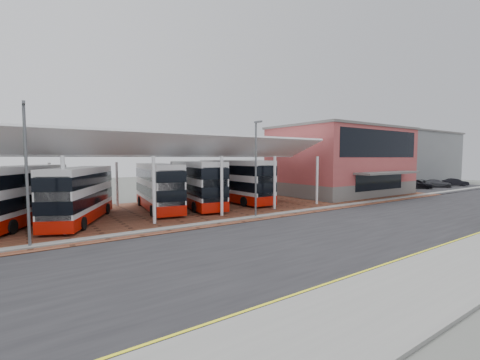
{
  "coord_description": "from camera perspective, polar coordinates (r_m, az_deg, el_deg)",
  "views": [
    {
      "loc": [
        -14.37,
        -15.0,
        5.06
      ],
      "look_at": [
        1.49,
        7.89,
        3.12
      ],
      "focal_mm": 24.0,
      "sensor_mm": 36.0,
      "label": 1
    }
  ],
  "objects": [
    {
      "name": "bus_5",
      "position": [
        36.3,
        -0.98,
        -0.21
      ],
      "size": [
        3.01,
        11.46,
        4.7
      ],
      "rotation": [
        0.0,
        0.0,
        0.02
      ],
      "color": "silver",
      "rests_on": "forecourt"
    },
    {
      "name": "carpark_car_a",
      "position": [
        59.47,
        28.99,
        -0.58
      ],
      "size": [
        3.54,
        4.78,
        1.51
      ],
      "primitive_type": "imported",
      "rotation": [
        0.0,
        0.0,
        0.45
      ],
      "color": "black",
      "rests_on": "carpark_surface"
    },
    {
      "name": "canopy",
      "position": [
        30.13,
        -18.66,
        5.18
      ],
      "size": [
        37.0,
        11.63,
        7.07
      ],
      "color": "white",
      "rests_on": "ground"
    },
    {
      "name": "carpark_car_c",
      "position": [
        68.26,
        33.94,
        -0.32
      ],
      "size": [
        3.66,
        3.84,
        1.3
      ],
      "primitive_type": "imported",
      "rotation": [
        0.0,
        0.0,
        0.73
      ],
      "color": "black",
      "rests_on": "carpark_surface"
    },
    {
      "name": "lamp_east",
      "position": [
        26.85,
        2.86,
        2.49
      ],
      "size": [
        0.16,
        0.9,
        8.07
      ],
      "color": "#585B5F",
      "rests_on": "ground"
    },
    {
      "name": "yellow_line_far",
      "position": [
        17.34,
        24.81,
        -13.26
      ],
      "size": [
        120.0,
        0.12,
        0.01
      ],
      "primitive_type": "cube",
      "color": "yellow",
      "rests_on": "road"
    },
    {
      "name": "bus_2",
      "position": [
        27.94,
        -26.54,
        -2.37
      ],
      "size": [
        6.6,
        10.31,
        4.24
      ],
      "rotation": [
        0.0,
        0.0,
        -0.45
      ],
      "color": "silver",
      "rests_on": "forecourt"
    },
    {
      "name": "lamp_west",
      "position": [
        21.29,
        -33.71,
        1.43
      ],
      "size": [
        0.16,
        0.9,
        8.07
      ],
      "color": "#585B5F",
      "rests_on": "ground"
    },
    {
      "name": "terminal",
      "position": [
        47.26,
        17.57,
        3.32
      ],
      "size": [
        18.4,
        14.4,
        9.25
      ],
      "color": "slate",
      "rests_on": "ground"
    },
    {
      "name": "carpark_surface",
      "position": [
        63.7,
        31.99,
        -1.13
      ],
      "size": [
        22.0,
        10.0,
        0.08
      ],
      "primitive_type": "cube",
      "color": "black",
      "rests_on": "ground"
    },
    {
      "name": "carpark_car_b",
      "position": [
        63.51,
        31.56,
        -0.51
      ],
      "size": [
        4.47,
        4.43,
        1.3
      ],
      "primitive_type": "imported",
      "rotation": [
        0.0,
        0.0,
        0.8
      ],
      "color": "#43444A",
      "rests_on": "carpark_surface"
    },
    {
      "name": "bus_3",
      "position": [
        31.69,
        -14.36,
        -1.21
      ],
      "size": [
        4.05,
        10.97,
        4.42
      ],
      "rotation": [
        0.0,
        0.0,
        -0.15
      ],
      "color": "silver",
      "rests_on": "forecourt"
    },
    {
      "name": "warehouse",
      "position": [
        73.56,
        23.31,
        3.75
      ],
      "size": [
        30.5,
        20.5,
        10.25
      ],
      "color": "slate",
      "rests_on": "ground"
    },
    {
      "name": "north_kerb",
      "position": [
        26.09,
        -0.58,
        -7.03
      ],
      "size": [
        120.0,
        0.8,
        0.14
      ],
      "primitive_type": "cube",
      "color": "slate",
      "rests_on": "ground"
    },
    {
      "name": "ground",
      "position": [
        21.38,
        8.92,
        -9.75
      ],
      "size": [
        140.0,
        140.0,
        0.0
      ],
      "primitive_type": "plane",
      "color": "#50534D"
    },
    {
      "name": "bus_1",
      "position": [
        29.19,
        -34.47,
        -2.26
      ],
      "size": [
        7.19,
        10.53,
        4.39
      ],
      "rotation": [
        0.0,
        0.0,
        -0.49
      ],
      "color": "silver",
      "rests_on": "forecourt"
    },
    {
      "name": "yellow_line_near",
      "position": [
        17.2,
        25.7,
        -13.43
      ],
      "size": [
        120.0,
        0.12,
        0.01
      ],
      "primitive_type": "cube",
      "color": "yellow",
      "rests_on": "road"
    },
    {
      "name": "forecourt",
      "position": [
        32.82,
        -4.37,
        -4.83
      ],
      "size": [
        72.0,
        16.0,
        0.06
      ],
      "primitive_type": "cube",
      "color": "brown",
      "rests_on": "ground"
    },
    {
      "name": "sidewalk",
      "position": [
        16.35,
        32.0,
        -14.4
      ],
      "size": [
        120.0,
        4.0,
        0.14
      ],
      "primitive_type": "cube",
      "color": "slate",
      "rests_on": "ground"
    },
    {
      "name": "road",
      "position": [
        20.69,
        10.86,
        -10.21
      ],
      "size": [
        120.0,
        14.0,
        0.02
      ],
      "primitive_type": "cube",
      "color": "black",
      "rests_on": "ground"
    },
    {
      "name": "bus_4",
      "position": [
        33.07,
        -7.86,
        -0.74
      ],
      "size": [
        4.3,
        11.47,
        4.62
      ],
      "rotation": [
        0.0,
        0.0,
        -0.16
      ],
      "color": "silver",
      "rests_on": "forecourt"
    }
  ]
}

